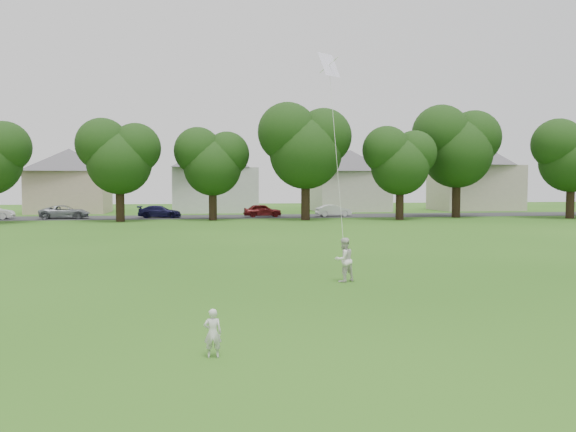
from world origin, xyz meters
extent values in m
plane|color=#234F12|center=(0.00, 0.00, 0.00)|extent=(160.00, 160.00, 0.00)
cube|color=#2D2D30|center=(0.00, 42.00, 0.01)|extent=(90.00, 7.00, 0.01)
imported|color=silver|center=(-1.38, -3.04, 0.45)|extent=(0.34, 0.24, 0.91)
imported|color=silver|center=(3.01, 4.38, 0.72)|extent=(0.86, 0.79, 1.44)
plane|color=white|center=(2.66, 5.16, 7.13)|extent=(0.96, 0.81, 0.81)
cylinder|color=white|center=(2.84, 4.77, 4.09)|extent=(0.01, 0.01, 6.15)
cylinder|color=black|center=(-8.41, 36.07, 1.70)|extent=(0.73, 0.73, 3.40)
cylinder|color=black|center=(-0.57, 36.77, 1.59)|extent=(0.71, 0.71, 3.18)
cylinder|color=black|center=(7.60, 35.83, 2.02)|extent=(0.79, 0.79, 4.04)
cylinder|color=black|center=(16.02, 34.89, 1.62)|extent=(0.72, 0.72, 3.25)
cylinder|color=black|center=(22.66, 37.54, 2.08)|extent=(0.80, 0.80, 4.16)
cylinder|color=black|center=(32.47, 34.40, 1.80)|extent=(0.75, 0.75, 3.59)
imported|color=gray|center=(-14.06, 41.00, 0.62)|extent=(4.58, 2.41, 1.23)
imported|color=#121136|center=(-5.48, 41.00, 0.59)|extent=(4.16, 2.01, 1.17)
imported|color=maroon|center=(4.31, 41.00, 0.64)|extent=(3.75, 1.63, 1.26)
imported|color=silver|center=(11.39, 41.00, 0.58)|extent=(3.52, 1.34, 1.15)
cube|color=#C1A890|center=(-16.00, 52.00, 2.30)|extent=(8.14, 6.65, 4.60)
pyramid|color=#4F4C52|center=(-16.00, 52.00, 7.13)|extent=(11.74, 11.74, 2.53)
cube|color=silver|center=(0.00, 52.00, 2.53)|extent=(9.40, 7.35, 5.05)
pyramid|color=#4F4C52|center=(0.00, 52.00, 7.83)|extent=(13.56, 13.56, 2.78)
cube|color=beige|center=(16.00, 52.00, 2.35)|extent=(8.29, 7.41, 4.70)
pyramid|color=#4F4C52|center=(16.00, 52.00, 7.29)|extent=(11.96, 11.96, 2.59)
cube|color=#BDB29D|center=(32.00, 52.00, 2.75)|extent=(9.86, 6.99, 5.49)
pyramid|color=#4F4C52|center=(32.00, 52.00, 8.52)|extent=(14.22, 14.22, 3.02)
camera|label=1|loc=(-1.56, -13.25, 3.17)|focal=35.00mm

